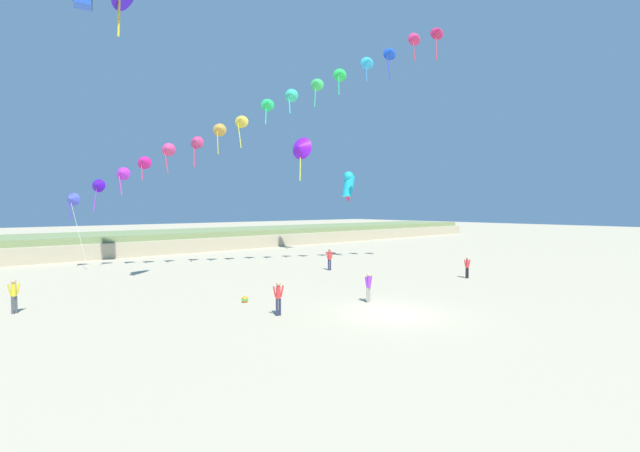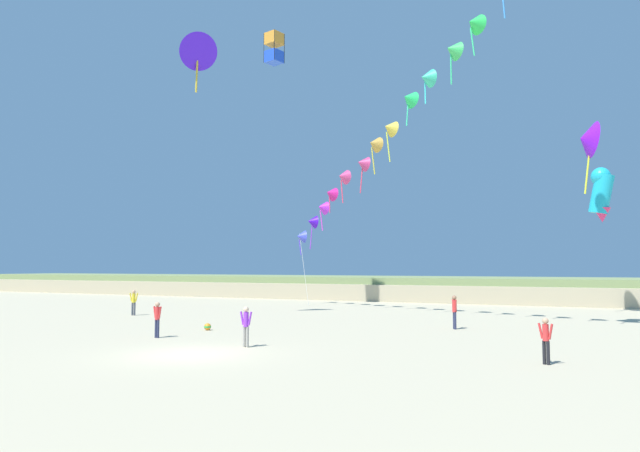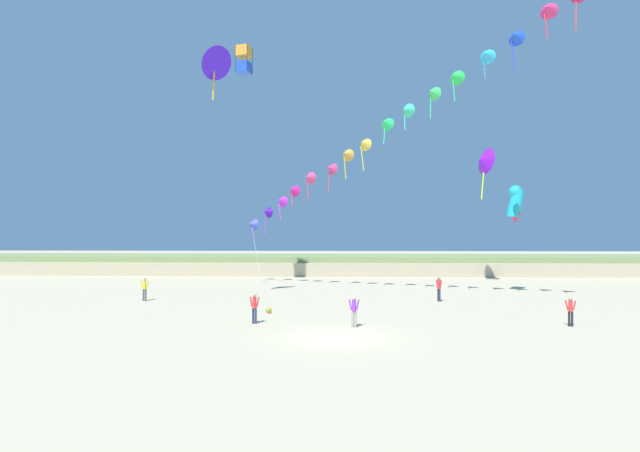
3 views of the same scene
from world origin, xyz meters
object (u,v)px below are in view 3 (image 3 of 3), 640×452
object	(u,v)px
person_mid_center	(439,287)
beach_ball	(269,310)
person_near_left	(571,309)
person_far_right	(254,306)
large_kite_outer_drift	(483,160)
large_kite_low_lead	(244,60)
large_kite_mid_trail	(515,203)
person_near_right	(354,309)
large_kite_high_solo	(214,62)
person_far_left	(145,287)

from	to	relation	value
person_mid_center	beach_ball	xyz separation A→B (m)	(-11.44, -5.82, -0.84)
person_near_left	person_mid_center	xyz separation A→B (m)	(-4.99, 9.48, 0.12)
person_mid_center	person_far_right	world-z (taller)	person_mid_center
person_far_right	large_kite_outer_drift	bearing A→B (deg)	49.80
large_kite_low_lead	person_far_right	bearing A→B (deg)	-76.97
person_mid_center	large_kite_mid_trail	size ratio (longest dim) A/B	0.57
person_near_right	large_kite_high_solo	distance (m)	21.26
person_near_right	person_far_right	size ratio (longest dim) A/B	1.00
person_far_right	beach_ball	xyz separation A→B (m)	(0.26, 3.53, -0.77)
large_kite_low_lead	large_kite_high_solo	size ratio (longest dim) A/B	0.60
large_kite_high_solo	large_kite_outer_drift	distance (m)	26.88
person_near_left	large_kite_high_solo	world-z (taller)	large_kite_high_solo
large_kite_high_solo	person_near_right	bearing A→B (deg)	-43.76
large_kite_low_lead	large_kite_mid_trail	distance (m)	26.94
person_far_left	large_kite_outer_drift	xyz separation A→B (m)	(27.87, 12.97, 10.97)
person_far_left	person_far_right	distance (m)	12.92
large_kite_mid_trail	large_kite_outer_drift	bearing A→B (deg)	94.71
person_mid_center	large_kite_low_lead	distance (m)	26.83
person_far_left	large_kite_low_lead	distance (m)	22.56
person_mid_center	large_kite_low_lead	world-z (taller)	large_kite_low_lead
large_kite_high_solo	person_mid_center	bearing A→B (deg)	2.85
person_far_right	beach_ball	bearing A→B (deg)	85.79
person_near_right	large_kite_low_lead	distance (m)	29.07
large_kite_mid_trail	beach_ball	bearing A→B (deg)	-149.53
person_far_right	person_near_left	bearing A→B (deg)	-0.45
large_kite_low_lead	large_kite_outer_drift	xyz separation A→B (m)	(22.52, 3.58, -8.83)
person_near_left	beach_ball	size ratio (longest dim) A/B	4.32
person_mid_center	person_far_right	distance (m)	14.98
large_kite_outer_drift	beach_ball	xyz separation A→B (m)	(-18.07, -18.17, -11.77)
person_near_right	person_far_left	bearing A→B (deg)	147.17
large_kite_high_solo	large_kite_outer_drift	bearing A→B (deg)	29.94
person_near_right	person_far_left	distance (m)	17.71
person_far_right	large_kite_outer_drift	distance (m)	30.46
large_kite_outer_drift	beach_ball	world-z (taller)	large_kite_outer_drift
person_mid_center	large_kite_high_solo	distance (m)	22.95
person_near_left	person_mid_center	bearing A→B (deg)	117.74
large_kite_low_lead	beach_ball	size ratio (longest dim) A/B	6.75
person_near_left	person_near_right	xyz separation A→B (m)	(-11.34, -0.75, 0.05)
large_kite_mid_trail	large_kite_outer_drift	distance (m)	8.51
person_near_left	large_kite_outer_drift	xyz separation A→B (m)	(1.65, 21.83, 11.04)
large_kite_mid_trail	beach_ball	world-z (taller)	large_kite_mid_trail
person_far_left	person_far_right	bearing A→B (deg)	-42.46
person_near_right	large_kite_mid_trail	xyz separation A→B (m)	(13.58, 15.39, 6.47)
person_far_left	large_kite_mid_trail	bearing A→B (deg)	11.50
large_kite_mid_trail	large_kite_low_lead	bearing A→B (deg)	171.13
person_near_right	large_kite_outer_drift	world-z (taller)	large_kite_outer_drift
beach_ball	large_kite_low_lead	bearing A→B (deg)	106.97
beach_ball	person_mid_center	bearing A→B (deg)	26.99
large_kite_outer_drift	person_mid_center	bearing A→B (deg)	-118.26
person_near_right	large_kite_mid_trail	size ratio (longest dim) A/B	0.53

